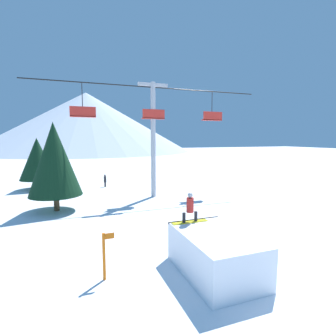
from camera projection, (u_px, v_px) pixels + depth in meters
The scene contains 9 objects.
ground_plane at pixel (263, 276), 9.11m from camera, with size 220.00×220.00×0.00m, color white.
mountain_ridge at pixel (87, 122), 93.60m from camera, with size 72.89×72.89×20.76m.
snow_ramp at pixel (215, 254), 9.23m from camera, with size 2.25×3.51×1.46m.
snowboarder at pixel (190, 208), 10.31m from camera, with size 1.48×0.29×1.20m.
chairlift at pixel (153, 128), 20.87m from camera, with size 18.77×0.44×9.14m.
pine_tree_near at pixel (54, 159), 16.97m from camera, with size 3.37×3.37×5.83m.
pine_tree_far at pixel (37, 159), 24.36m from camera, with size 3.25×3.25×4.81m.
trail_marker at pixel (104, 255), 8.81m from camera, with size 0.41×0.10×1.63m.
distant_skier at pixel (105, 180), 25.70m from camera, with size 0.24×0.24×1.23m.
Camera 1 is at (-6.14, -6.90, 4.79)m, focal length 28.00 mm.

